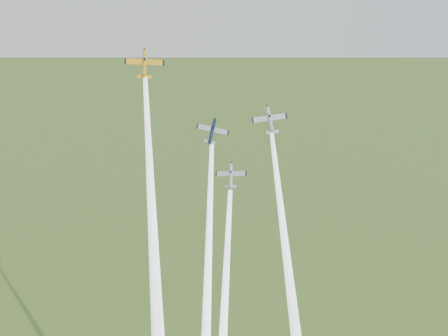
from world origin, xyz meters
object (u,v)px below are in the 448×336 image
plane_yellow (145,64)px  plane_silver_right (270,120)px  plane_navy (212,131)px  plane_silver_low (231,176)px

plane_yellow → plane_silver_right: bearing=1.7°
plane_navy → plane_silver_low: plane_navy is taller
plane_silver_low → plane_yellow: bearing=159.4°
plane_yellow → plane_navy: 20.10m
plane_silver_low → plane_navy: bearing=123.7°
plane_silver_low → plane_silver_right: bearing=61.4°
plane_yellow → plane_navy: (14.01, -2.59, -14.18)m
plane_yellow → plane_silver_right: plane_yellow is taller
plane_silver_right → plane_silver_low: 18.36m
plane_silver_right → plane_silver_low: (-10.07, -12.74, -8.57)m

